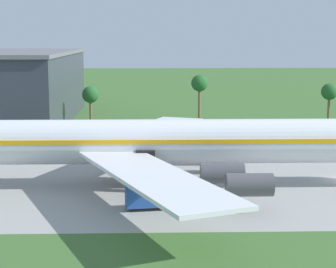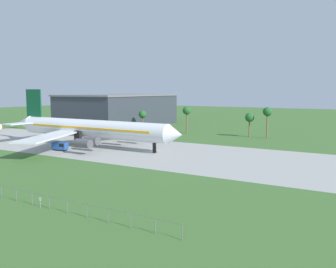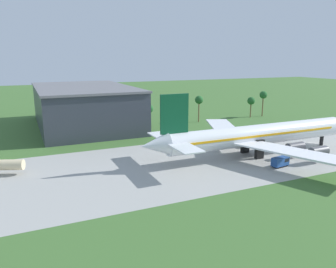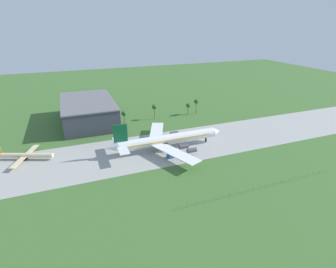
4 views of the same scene
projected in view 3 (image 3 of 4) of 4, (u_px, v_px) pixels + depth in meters
ground_plane at (313, 144)px, 107.66m from camera, size 600.00×600.00×0.00m
taxiway_strip at (313, 144)px, 107.65m from camera, size 320.00×44.00×0.02m
jet_airliner at (257, 135)px, 94.40m from camera, size 71.34×62.36×18.96m
baggage_tug at (281, 162)px, 84.92m from camera, size 5.15×2.69×2.59m
terminal_building at (84, 106)px, 135.28m from camera, size 36.72×61.20×16.37m
palm_tree_row at (219, 101)px, 147.16m from camera, size 62.39×3.60×12.18m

